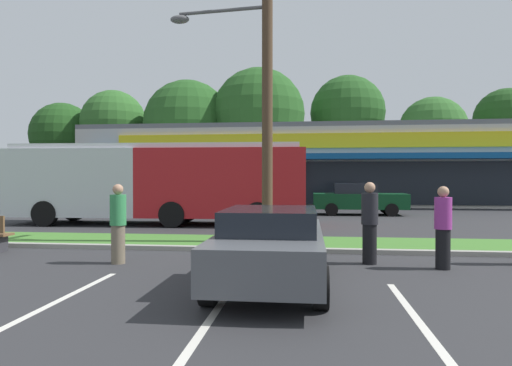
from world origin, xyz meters
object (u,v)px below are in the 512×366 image
city_bus (158,181)px  pedestrian_by_pole (370,223)px  car_0 (197,199)px  pedestrian_near_bench (118,224)px  car_1 (359,199)px  car_2 (272,245)px  utility_pole (262,68)px  pedestrian_far (443,227)px

city_bus → pedestrian_by_pole: (7.46, -7.66, -0.85)m
car_0 → pedestrian_near_bench: bearing=-83.5°
car_1 → car_0: bearing=-176.5°
city_bus → pedestrian_by_pole: bearing=132.6°
car_2 → pedestrian_by_pole: size_ratio=2.49×
city_bus → pedestrian_near_bench: bearing=101.2°
city_bus → car_0: bearing=-95.7°
utility_pole → car_0: bearing=113.1°
utility_pole → city_bus: utility_pole is taller
pedestrian_near_bench → pedestrian_far: size_ratio=1.02×
utility_pole → car_2: (0.65, -4.62, -4.25)m
car_2 → pedestrian_by_pole: pedestrian_by_pole is taller
city_bus → pedestrian_near_bench: 8.51m
pedestrian_near_bench → pedestrian_far: (7.03, 0.19, -0.02)m
city_bus → pedestrian_by_pole: size_ratio=6.62×
utility_pole → city_bus: bearing=132.3°
car_0 → car_2: bearing=-71.3°
city_bus → pedestrian_far: size_ratio=6.93×
utility_pole → pedestrian_near_bench: utility_pole is taller
car_0 → pedestrian_far: (8.55, -13.21, 0.08)m
car_1 → pedestrian_near_bench: pedestrian_near_bench is taller
city_bus → car_0: (0.36, 5.14, -0.97)m
city_bus → car_1: 10.38m
car_2 → pedestrian_by_pole: (2.00, 2.26, 0.18)m
car_1 → pedestrian_far: bearing=-88.9°
car_0 → pedestrian_by_pole: size_ratio=2.59×
pedestrian_near_bench → car_0: bearing=146.7°
car_1 → car_2: (-3.20, -15.56, -0.09)m
pedestrian_near_bench → pedestrian_by_pole: bearing=56.3°
car_0 → pedestrian_near_bench: size_ratio=2.65×
car_0 → pedestrian_far: 15.73m
utility_pole → pedestrian_near_bench: 5.83m
car_1 → car_2: car_1 is taller
utility_pole → city_bus: (-4.81, 5.29, -3.21)m
pedestrian_near_bench → pedestrian_far: pedestrian_near_bench is taller
pedestrian_by_pole → car_0: bearing=127.9°
pedestrian_far → pedestrian_near_bench: bearing=83.4°
city_bus → car_2: 11.37m
car_0 → car_2: 15.90m
utility_pole → pedestrian_far: utility_pole is taller
city_bus → car_1: city_bus is taller
car_0 → car_2: size_ratio=1.04×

